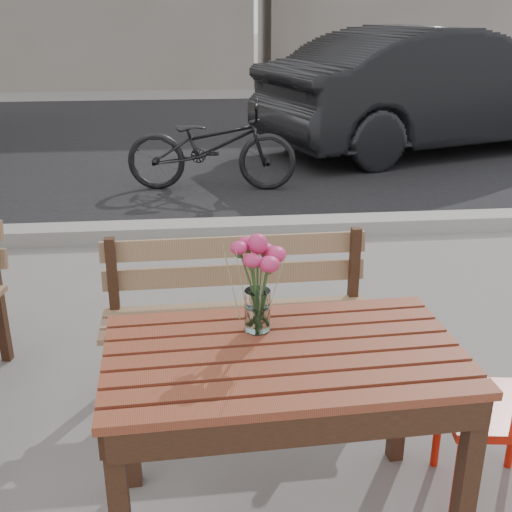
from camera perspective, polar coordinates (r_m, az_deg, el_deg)
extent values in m
plane|color=slate|center=(2.58, 4.99, -21.07)|extent=(80.00, 80.00, 0.00)
cube|color=black|center=(9.04, -3.17, 10.37)|extent=(30.00, 8.00, 0.00)
cube|color=gray|center=(5.16, -1.01, 2.47)|extent=(30.00, 0.25, 0.12)
cube|color=brown|center=(2.08, 2.52, -8.71)|extent=(1.18, 0.72, 0.03)
cube|color=black|center=(2.22, 18.16, -18.98)|extent=(0.06, 0.06, 0.68)
cube|color=black|center=(2.49, -11.25, -13.21)|extent=(0.06, 0.06, 0.68)
cube|color=black|center=(2.63, 12.73, -11.22)|extent=(0.06, 0.06, 0.68)
cube|color=#875F46|center=(2.95, -1.48, -5.56)|extent=(1.26, 0.37, 0.03)
cube|color=#875F46|center=(3.04, -1.86, -0.43)|extent=(1.25, 0.05, 0.34)
cube|color=black|center=(2.93, -12.55, -10.67)|extent=(0.05, 0.05, 0.41)
cube|color=black|center=(3.03, 9.82, -9.34)|extent=(0.05, 0.05, 0.41)
cube|color=black|center=(3.10, -12.38, -5.12)|extent=(0.05, 0.05, 0.76)
cube|color=black|center=(3.19, 8.59, -4.05)|extent=(0.05, 0.05, 0.76)
cube|color=red|center=(2.54, 20.43, -12.60)|extent=(0.41, 0.41, 0.03)
cylinder|color=red|center=(2.72, 15.88, -14.47)|extent=(0.03, 0.03, 0.36)
cylinder|color=red|center=(2.50, 17.47, -18.41)|extent=(0.03, 0.03, 0.36)
cylinder|color=white|center=(2.16, 0.13, -4.85)|extent=(0.09, 0.09, 0.15)
cylinder|color=#325B2C|center=(2.13, 0.13, -3.10)|extent=(0.05, 0.05, 0.29)
imported|color=black|center=(8.56, 16.01, 14.05)|extent=(4.81, 2.94, 1.50)
imported|color=black|center=(6.42, -3.99, 9.74)|extent=(1.73, 0.77, 0.88)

